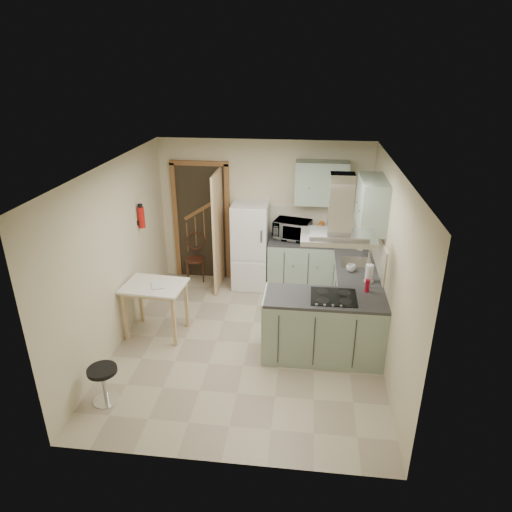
# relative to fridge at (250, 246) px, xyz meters

# --- Properties ---
(floor) EXTENTS (4.20, 4.20, 0.00)m
(floor) POSITION_rel_fridge_xyz_m (0.20, -1.80, -0.75)
(floor) COLOR #B3A78B
(floor) RESTS_ON ground
(ceiling) EXTENTS (4.20, 4.20, 0.00)m
(ceiling) POSITION_rel_fridge_xyz_m (0.20, -1.80, 1.75)
(ceiling) COLOR silver
(ceiling) RESTS_ON back_wall
(back_wall) EXTENTS (3.60, 0.00, 3.60)m
(back_wall) POSITION_rel_fridge_xyz_m (0.20, 0.30, 0.50)
(back_wall) COLOR beige
(back_wall) RESTS_ON floor
(left_wall) EXTENTS (0.00, 4.20, 4.20)m
(left_wall) POSITION_rel_fridge_xyz_m (-1.60, -1.80, 0.50)
(left_wall) COLOR beige
(left_wall) RESTS_ON floor
(right_wall) EXTENTS (0.00, 4.20, 4.20)m
(right_wall) POSITION_rel_fridge_xyz_m (2.00, -1.80, 0.50)
(right_wall) COLOR beige
(right_wall) RESTS_ON floor
(doorway) EXTENTS (1.10, 0.12, 2.10)m
(doorway) POSITION_rel_fridge_xyz_m (-0.90, 0.27, 0.30)
(doorway) COLOR brown
(doorway) RESTS_ON floor
(fridge) EXTENTS (0.60, 0.60, 1.50)m
(fridge) POSITION_rel_fridge_xyz_m (0.00, 0.00, 0.00)
(fridge) COLOR white
(fridge) RESTS_ON floor
(counter_back) EXTENTS (1.08, 0.60, 0.90)m
(counter_back) POSITION_rel_fridge_xyz_m (0.86, 0.00, -0.30)
(counter_back) COLOR #9EB2A0
(counter_back) RESTS_ON floor
(counter_right) EXTENTS (0.60, 1.95, 0.90)m
(counter_right) POSITION_rel_fridge_xyz_m (1.70, -0.68, -0.30)
(counter_right) COLOR #9EB2A0
(counter_right) RESTS_ON floor
(splashback) EXTENTS (1.68, 0.02, 0.50)m
(splashback) POSITION_rel_fridge_xyz_m (1.16, 0.29, 0.40)
(splashback) COLOR beige
(splashback) RESTS_ON counter_back
(wall_cabinet_back) EXTENTS (0.85, 0.35, 0.70)m
(wall_cabinet_back) POSITION_rel_fridge_xyz_m (1.15, 0.12, 1.10)
(wall_cabinet_back) COLOR #9EB2A0
(wall_cabinet_back) RESTS_ON back_wall
(wall_cabinet_right) EXTENTS (0.35, 0.90, 0.70)m
(wall_cabinet_right) POSITION_rel_fridge_xyz_m (1.82, -0.95, 1.10)
(wall_cabinet_right) COLOR #9EB2A0
(wall_cabinet_right) RESTS_ON right_wall
(peninsula) EXTENTS (1.55, 0.65, 0.90)m
(peninsula) POSITION_rel_fridge_xyz_m (1.22, -1.98, -0.30)
(peninsula) COLOR #9EB2A0
(peninsula) RESTS_ON floor
(hob) EXTENTS (0.58, 0.50, 0.01)m
(hob) POSITION_rel_fridge_xyz_m (1.32, -1.98, 0.16)
(hob) COLOR black
(hob) RESTS_ON peninsula
(extractor_hood) EXTENTS (0.90, 0.55, 0.10)m
(extractor_hood) POSITION_rel_fridge_xyz_m (1.32, -1.98, 0.97)
(extractor_hood) COLOR silver
(extractor_hood) RESTS_ON ceiling
(sink) EXTENTS (0.45, 0.40, 0.01)m
(sink) POSITION_rel_fridge_xyz_m (1.70, -0.85, 0.16)
(sink) COLOR silver
(sink) RESTS_ON counter_right
(fire_extinguisher) EXTENTS (0.10, 0.10, 0.32)m
(fire_extinguisher) POSITION_rel_fridge_xyz_m (-1.54, -0.90, 0.75)
(fire_extinguisher) COLOR #B2140F
(fire_extinguisher) RESTS_ON left_wall
(drop_leaf_table) EXTENTS (0.89, 0.70, 0.79)m
(drop_leaf_table) POSITION_rel_fridge_xyz_m (-1.14, -1.70, -0.36)
(drop_leaf_table) COLOR tan
(drop_leaf_table) RESTS_ON floor
(bentwood_chair) EXTENTS (0.41, 0.41, 0.79)m
(bentwood_chair) POSITION_rel_fridge_xyz_m (-1.02, 0.10, -0.36)
(bentwood_chair) COLOR #4C3419
(bentwood_chair) RESTS_ON floor
(stool) EXTENTS (0.36, 0.36, 0.46)m
(stool) POSITION_rel_fridge_xyz_m (-1.31, -3.17, -0.52)
(stool) COLOR black
(stool) RESTS_ON floor
(microwave) EXTENTS (0.67, 0.53, 0.32)m
(microwave) POSITION_rel_fridge_xyz_m (0.71, 0.03, 0.31)
(microwave) COLOR black
(microwave) RESTS_ON counter_back
(kettle) EXTENTS (0.19, 0.19, 0.23)m
(kettle) POSITION_rel_fridge_xyz_m (1.19, 0.09, 0.26)
(kettle) COLOR white
(kettle) RESTS_ON counter_back
(cereal_box) EXTENTS (0.11, 0.19, 0.26)m
(cereal_box) POSITION_rel_fridge_xyz_m (1.18, 0.15, 0.28)
(cereal_box) COLOR #CC5F18
(cereal_box) RESTS_ON counter_back
(soap_bottle) EXTENTS (0.12, 0.12, 0.20)m
(soap_bottle) POSITION_rel_fridge_xyz_m (1.81, -0.32, 0.25)
(soap_bottle) COLOR #ACADB8
(soap_bottle) RESTS_ON counter_right
(paper_towel) EXTENTS (0.14, 0.14, 0.26)m
(paper_towel) POSITION_rel_fridge_xyz_m (1.81, -1.48, 0.28)
(paper_towel) COLOR white
(paper_towel) RESTS_ON counter_right
(cup) EXTENTS (0.16, 0.16, 0.10)m
(cup) POSITION_rel_fridge_xyz_m (1.60, -1.17, 0.20)
(cup) COLOR silver
(cup) RESTS_ON counter_right
(red_bottle) EXTENTS (0.07, 0.07, 0.17)m
(red_bottle) POSITION_rel_fridge_xyz_m (1.76, -1.77, 0.24)
(red_bottle) COLOR #A80E24
(red_bottle) RESTS_ON peninsula
(book) EXTENTS (0.24, 0.27, 0.10)m
(book) POSITION_rel_fridge_xyz_m (-1.16, -1.76, 0.09)
(book) COLOR #9A3344
(book) RESTS_ON drop_leaf_table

